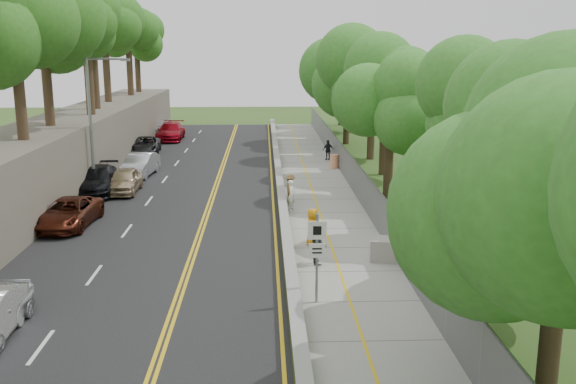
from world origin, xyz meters
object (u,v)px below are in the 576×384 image
Objects in this scene: concrete_block at (388,249)px; painter_0 at (312,227)px; streetlight at (94,116)px; person_far at (328,150)px; signpost at (317,249)px; construction_barrel at (334,161)px; car_2 at (68,213)px.

concrete_block is 3.60m from painter_0.
painter_0 reaches higher than concrete_block.
person_far is (14.66, 10.84, -3.82)m from streetlight.
streetlight reaches higher than painter_0.
painter_0 is at bearing -41.83° from streetlight.
painter_0 is (0.34, 6.41, -1.08)m from signpost.
streetlight is 8.19× the size of construction_barrel.
person_far is at bearing 90.24° from concrete_block.
person_far reaches higher than concrete_block.
construction_barrel is at bearing 82.44° from signpost.
construction_barrel is (3.25, 24.49, -1.42)m from signpost.
car_2 reaches higher than concrete_block.
concrete_block is 0.87× the size of person_far.
signpost reaches higher than person_far.
construction_barrel is at bearing -4.32° from painter_0.
signpost is at bearing 64.46° from person_far.
construction_barrel is 0.59× the size of painter_0.
construction_barrel is 18.32m from painter_0.
signpost reaches higher than car_2.
signpost is 28.06m from person_far.
person_far is (3.15, 27.85, -1.14)m from signpost.
streetlight is 8.16m from car_2.
construction_barrel is 0.63× the size of person_far.
car_2 is at bearing 158.96° from concrete_block.
concrete_block is 0.81× the size of painter_0.
signpost reaches higher than concrete_block.
concrete_block is (14.76, -12.70, -4.14)m from streetlight.
painter_0 is at bearing -13.38° from car_2.
concrete_block is at bearing -17.68° from car_2.
streetlight reaches higher than concrete_block.
signpost is at bearing -38.08° from car_2.
car_2 reaches higher than construction_barrel.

